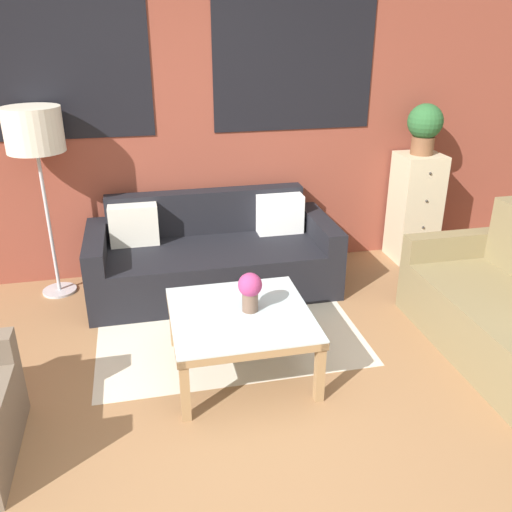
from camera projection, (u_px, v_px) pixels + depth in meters
ground_plane at (241, 447)px, 2.96m from camera, size 16.00×16.00×0.00m
wall_back_brick at (184, 114)px, 4.58m from camera, size 8.40×0.09×2.80m
rug at (227, 327)px, 4.11m from camera, size 1.91×1.43×0.00m
couch_dark at (213, 258)px, 4.62m from camera, size 2.04×0.88×0.78m
coffee_table at (240, 322)px, 3.47m from camera, size 0.88×0.88×0.44m
floor_lamp at (34, 135)px, 4.11m from camera, size 0.44×0.44×1.55m
drawer_cabinet at (415, 208)px, 5.12m from camera, size 0.39×0.40×1.02m
potted_plant at (425, 126)px, 4.81m from camera, size 0.31×0.31×0.45m
flower_vase at (250, 289)px, 3.41m from camera, size 0.15×0.15×0.26m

